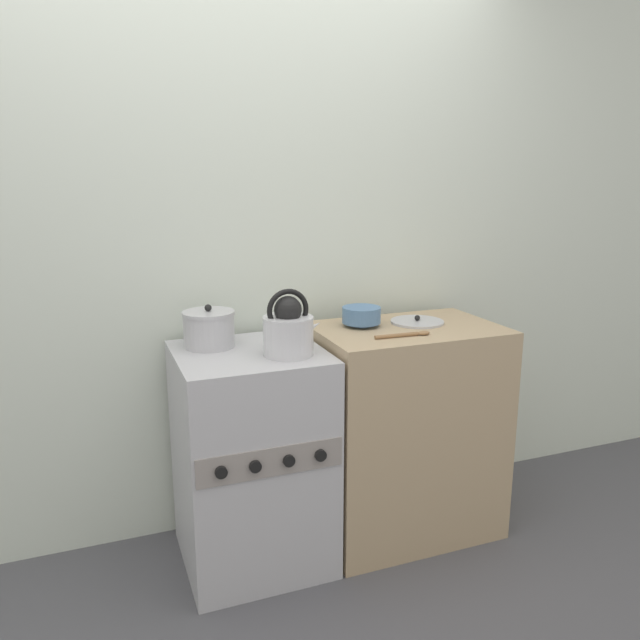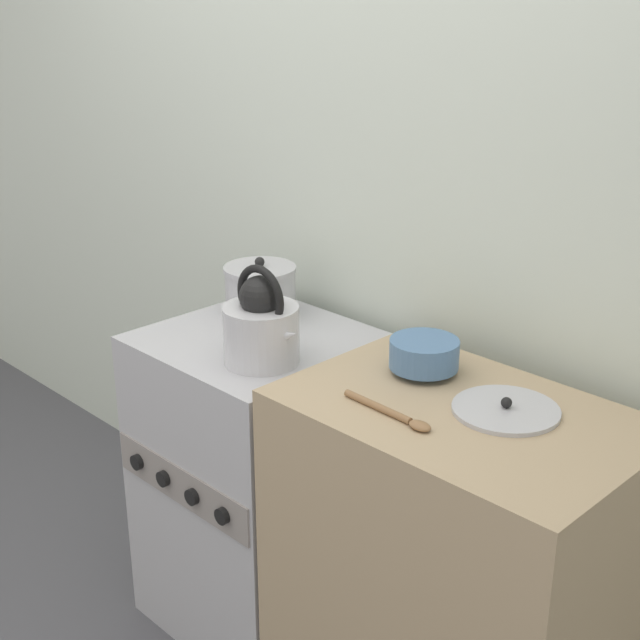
% 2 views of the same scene
% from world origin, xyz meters
% --- Properties ---
extents(wall_back, '(7.00, 0.06, 2.50)m').
position_xyz_m(wall_back, '(0.00, 0.63, 1.25)').
color(wall_back, silver).
rests_on(wall_back, ground_plane).
extents(stove, '(0.57, 0.58, 0.89)m').
position_xyz_m(stove, '(0.00, 0.28, 0.45)').
color(stove, '#B2B2B7').
rests_on(stove, ground_plane).
extents(counter, '(0.78, 0.52, 0.93)m').
position_xyz_m(counter, '(0.69, 0.26, 0.47)').
color(counter, tan).
rests_on(counter, ground_plane).
extents(kettle, '(0.23, 0.19, 0.25)m').
position_xyz_m(kettle, '(0.13, 0.18, 0.99)').
color(kettle, silver).
rests_on(kettle, stove).
extents(cooking_pot, '(0.21, 0.21, 0.17)m').
position_xyz_m(cooking_pot, '(-0.13, 0.40, 0.97)').
color(cooking_pot, '#B2B2B7').
rests_on(cooking_pot, stove).
extents(enamel_bowl, '(0.16, 0.16, 0.08)m').
position_xyz_m(enamel_bowl, '(0.51, 0.35, 0.98)').
color(enamel_bowl, '#4C729E').
rests_on(enamel_bowl, counter).
extents(loose_pot_lid, '(0.23, 0.23, 0.03)m').
position_xyz_m(loose_pot_lid, '(0.76, 0.31, 0.94)').
color(loose_pot_lid, '#B2B2B7').
rests_on(loose_pot_lid, counter).
extents(wooden_spoon, '(0.24, 0.04, 0.02)m').
position_xyz_m(wooden_spoon, '(0.61, 0.12, 0.94)').
color(wooden_spoon, olive).
rests_on(wooden_spoon, counter).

